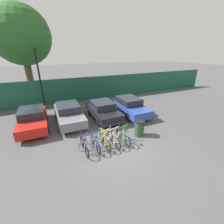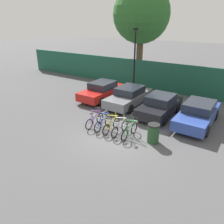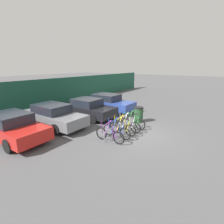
{
  "view_description": "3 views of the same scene",
  "coord_description": "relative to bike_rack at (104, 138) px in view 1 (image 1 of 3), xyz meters",
  "views": [
    {
      "loc": [
        -3.18,
        -6.27,
        5.13
      ],
      "look_at": [
        0.71,
        2.31,
        1.27
      ],
      "focal_mm": 24.0,
      "sensor_mm": 36.0,
      "label": 1
    },
    {
      "loc": [
        5.71,
        -8.69,
        5.9
      ],
      "look_at": [
        -1.12,
        1.44,
        0.75
      ],
      "focal_mm": 35.0,
      "sensor_mm": 36.0,
      "label": 2
    },
    {
      "loc": [
        -8.36,
        -4.15,
        3.73
      ],
      "look_at": [
        0.26,
        1.76,
        0.91
      ],
      "focal_mm": 28.0,
      "sensor_mm": 36.0,
      "label": 3
    }
  ],
  "objects": [
    {
      "name": "bike_rack",
      "position": [
        0.0,
        0.0,
        0.0
      ],
      "size": [
        2.93,
        0.04,
        0.57
      ],
      "color": "gray",
      "rests_on": "ground"
    },
    {
      "name": "car_grey",
      "position": [
        -1.28,
        4.1,
        0.22
      ],
      "size": [
        1.91,
        4.47,
        1.4
      ],
      "color": "slate",
      "rests_on": "ground"
    },
    {
      "name": "bicycle_white",
      "position": [
        0.58,
        -0.15,
        -0.1
      ],
      "size": [
        0.68,
        1.71,
        1.05
      ],
      "rotation": [
        0.0,
        0.0,
        0.06
      ],
      "color": "black",
      "rests_on": "ground"
    },
    {
      "name": "bicycle_blue",
      "position": [
        -0.57,
        -0.15,
        -0.1
      ],
      "size": [
        0.68,
        1.71,
        1.05
      ],
      "rotation": [
        0.0,
        0.0,
        0.03
      ],
      "color": "black",
      "rests_on": "ground"
    },
    {
      "name": "ground_plane",
      "position": [
        0.55,
        -0.68,
        -0.47
      ],
      "size": [
        120.0,
        120.0,
        0.0
      ],
      "primitive_type": "plane",
      "color": "#4C4C4F"
    },
    {
      "name": "hoarding_wall",
      "position": [
        0.55,
        8.82,
        0.8
      ],
      "size": [
        36.0,
        0.16,
        2.55
      ],
      "primitive_type": "cube",
      "color": "#19513D",
      "rests_on": "ground"
    },
    {
      "name": "car_blue",
      "position": [
        3.8,
        3.62,
        0.22
      ],
      "size": [
        1.91,
        4.56,
        1.4
      ],
      "color": "#2D479E",
      "rests_on": "ground"
    },
    {
      "name": "bicycle_purple",
      "position": [
        -1.19,
        -0.15,
        -0.1
      ],
      "size": [
        0.68,
        1.71,
        1.05
      ],
      "rotation": [
        0.0,
        0.0,
        -0.04
      ],
      "color": "black",
      "rests_on": "ground"
    },
    {
      "name": "bicycle_yellow",
      "position": [
        0.01,
        -0.15,
        -0.1
      ],
      "size": [
        0.68,
        1.71,
        1.05
      ],
      "rotation": [
        0.0,
        0.0,
        -0.06
      ],
      "color": "black",
      "rests_on": "ground"
    },
    {
      "name": "car_black",
      "position": [
        1.36,
        3.58,
        0.22
      ],
      "size": [
        1.91,
        4.06,
        1.4
      ],
      "color": "black",
      "rests_on": "ground"
    },
    {
      "name": "tree_behind_hoarding",
      "position": [
        -3.9,
        10.62,
        5.9
      ],
      "size": [
        5.33,
        5.33,
        9.09
      ],
      "color": "brown",
      "rests_on": "ground"
    },
    {
      "name": "lamp_post",
      "position": [
        -2.93,
        7.83,
        2.53
      ],
      "size": [
        0.24,
        0.44,
        5.31
      ],
      "color": "black",
      "rests_on": "ground"
    },
    {
      "name": "bicycle_green",
      "position": [
        1.19,
        -0.15,
        -0.1
      ],
      "size": [
        0.68,
        1.71,
        1.05
      ],
      "rotation": [
        0.0,
        0.0,
        -0.02
      ],
      "color": "black",
      "rests_on": "ground"
    },
    {
      "name": "car_red",
      "position": [
        -3.78,
        4.12,
        0.22
      ],
      "size": [
        1.91,
        4.28,
        1.4
      ],
      "color": "red",
      "rests_on": "ground"
    },
    {
      "name": "trash_bin",
      "position": [
        2.48,
        0.07,
        0.04
      ],
      "size": [
        0.63,
        0.63,
        1.03
      ],
      "color": "#234728",
      "rests_on": "ground"
    }
  ]
}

